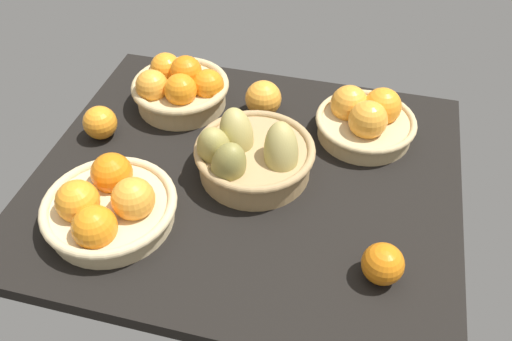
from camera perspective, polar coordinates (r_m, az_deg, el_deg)
The scene contains 8 objects.
market_tray at distance 107.43cm, azimuth -1.01°, elevation -0.98°, with size 84.00×72.00×3.00cm, color black.
basket_center_pears at distance 103.32cm, azimuth -0.64°, elevation 1.66°, with size 23.87×23.87×14.38cm.
basket_far_left at distance 122.46cm, azimuth -8.19°, elevation 8.87°, with size 22.15×22.15×11.40cm.
basket_far_right at distance 115.38cm, azimuth 11.74°, elevation 5.43°, with size 21.45×21.45×10.71cm.
basket_near_left at distance 98.77cm, azimuth -15.65°, elevation -3.69°, with size 24.56×24.56×10.37cm.
loose_orange_front_gap at distance 117.72cm, azimuth -16.47°, elevation 4.97°, with size 7.22×7.22×7.22cm, color orange.
loose_orange_back_gap at distance 90.07cm, azimuth 13.51°, elevation -9.77°, with size 7.09×7.09×7.09cm, color orange.
loose_orange_side_gap at distance 118.91cm, azimuth 0.79°, elevation 7.76°, with size 8.15×8.15×8.15cm, color #F49E33.
Camera 1 is at (20.44, -72.98, 77.64)cm, focal length 37.08 mm.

